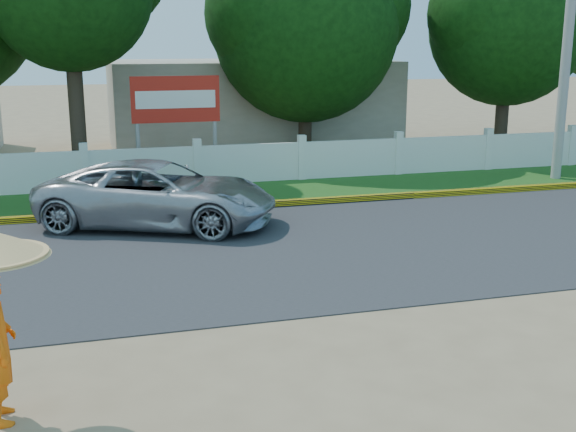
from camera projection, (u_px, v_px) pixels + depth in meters
name	position (u px, v px, depth m)	size (l,w,h in m)	color
ground	(329.00, 346.00, 9.55)	(120.00, 120.00, 0.00)	#9E8460
road	(252.00, 252.00, 13.75)	(60.00, 7.00, 0.02)	#38383A
grass_verge	(207.00, 196.00, 18.66)	(60.00, 3.50, 0.03)	#2D601E
curb	(219.00, 207.00, 17.05)	(40.00, 0.18, 0.16)	yellow
fence	(198.00, 166.00, 19.89)	(40.00, 0.10, 1.10)	silver
building_near	(249.00, 104.00, 26.78)	(10.00, 6.00, 3.20)	#B7AD99
utility_pole	(570.00, 17.00, 19.89)	(0.28, 0.28, 9.10)	gray
vehicle	(158.00, 194.00, 15.51)	(2.34, 5.07, 1.41)	#A9ABB1
billboard	(176.00, 105.00, 20.43)	(2.50, 0.13, 2.95)	gray
tree_row	(240.00, 10.00, 22.01)	(33.60, 7.15, 8.53)	#473828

